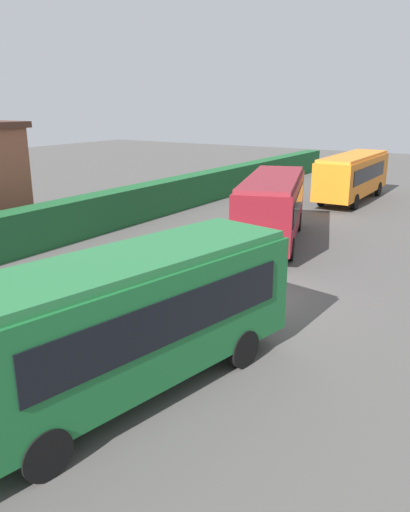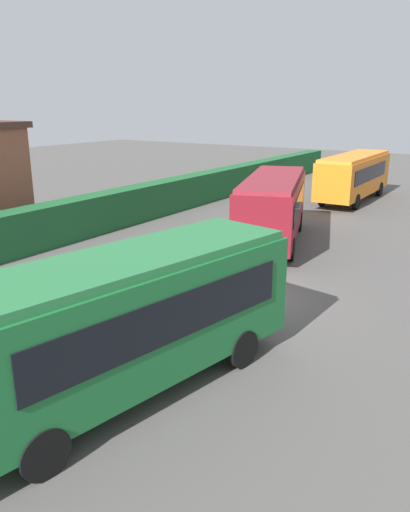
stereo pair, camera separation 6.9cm
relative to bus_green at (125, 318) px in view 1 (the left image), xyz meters
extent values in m
plane|color=#514F4C|center=(6.72, 0.80, -1.89)|extent=(114.76, 114.76, 0.00)
cube|color=#19602D|center=(0.01, 0.00, -0.07)|extent=(9.27, 4.10, 2.55)
cube|color=#27723C|center=(0.01, 0.00, 1.31)|extent=(8.97, 3.85, 0.20)
cube|color=black|center=(0.07, -1.29, 0.24)|extent=(6.88, 1.33, 1.02)
cube|color=black|center=(0.53, 1.18, 0.24)|extent=(6.88, 1.33, 1.02)
cylinder|color=black|center=(-2.94, -0.61, -1.39)|extent=(1.03, 0.46, 1.00)
cylinder|color=black|center=(2.53, -1.64, -1.39)|extent=(1.03, 0.46, 1.00)
cylinder|color=black|center=(2.95, 0.61, -1.39)|extent=(1.03, 0.46, 1.00)
cube|color=maroon|center=(13.85, 3.01, -0.12)|extent=(9.03, 5.21, 2.45)
cube|color=maroon|center=(13.85, 3.01, 1.21)|extent=(8.71, 4.94, 0.20)
cube|color=black|center=(13.15, 4.10, 0.18)|extent=(6.41, 2.27, 0.98)
cube|color=black|center=(13.98, 1.72, 0.18)|extent=(6.41, 2.27, 0.98)
cube|color=black|center=(17.97, 4.45, 0.18)|extent=(0.71, 1.94, 1.03)
cube|color=silver|center=(17.97, 4.45, 0.93)|extent=(0.49, 1.30, 0.28)
cylinder|color=black|center=(16.02, 4.97, -1.39)|extent=(1.04, 0.59, 1.00)
cylinder|color=black|center=(16.77, 2.82, -1.39)|extent=(1.04, 0.59, 1.00)
cylinder|color=black|center=(10.93, 3.20, -1.39)|extent=(1.04, 0.59, 1.00)
cylinder|color=black|center=(11.68, 1.04, -1.39)|extent=(1.04, 0.59, 1.00)
sphere|color=silver|center=(17.75, 5.10, -0.99)|extent=(0.22, 0.22, 0.22)
sphere|color=silver|center=(18.20, 3.81, -0.99)|extent=(0.22, 0.22, 0.22)
cube|color=orange|center=(26.88, 3.15, -0.15)|extent=(9.49, 2.53, 2.39)
cube|color=orange|center=(26.88, 3.15, 1.15)|extent=(9.20, 2.33, 0.20)
cube|color=black|center=(26.56, 4.36, 0.14)|extent=(7.38, 0.14, 0.96)
cube|color=black|center=(26.59, 1.92, 0.14)|extent=(7.38, 0.14, 0.96)
cube|color=black|center=(31.62, 3.21, 0.14)|extent=(0.07, 1.97, 1.01)
cube|color=silver|center=(31.62, 3.21, 0.87)|extent=(0.06, 1.32, 0.28)
cylinder|color=black|center=(29.79, 4.29, -1.39)|extent=(1.00, 0.29, 1.00)
cylinder|color=black|center=(29.82, 2.08, -1.39)|extent=(1.00, 0.29, 1.00)
cylinder|color=black|center=(23.93, 4.21, -1.39)|extent=(1.00, 0.29, 1.00)
cylinder|color=black|center=(23.96, 2.01, -1.39)|extent=(1.00, 0.29, 1.00)
sphere|color=silver|center=(31.62, 3.87, -0.99)|extent=(0.22, 0.22, 0.22)
sphere|color=silver|center=(31.64, 2.55, -0.99)|extent=(0.22, 0.22, 0.22)
cube|color=#1C592D|center=(6.72, 11.60, -0.91)|extent=(69.38, 1.30, 1.97)
camera|label=1|loc=(-7.81, -7.15, 4.60)|focal=35.54mm
camera|label=2|loc=(-7.77, -7.21, 4.60)|focal=35.54mm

